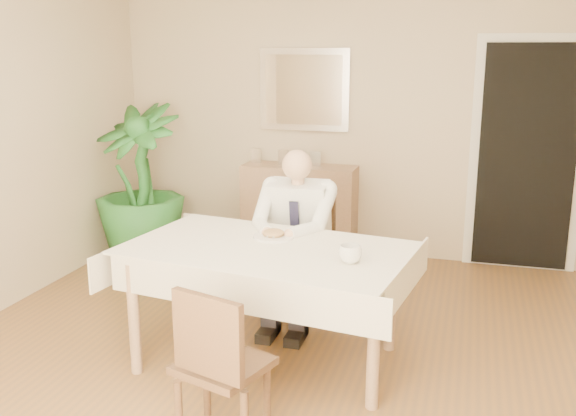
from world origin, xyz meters
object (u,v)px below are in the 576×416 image
(chair_near, at_px, (217,360))
(sideboard, at_px, (299,210))
(potted_palm, at_px, (139,183))
(dining_table, at_px, (267,260))
(chair_far, at_px, (304,244))
(coffee_mug, at_px, (350,254))
(seated_man, at_px, (293,231))

(chair_near, bearing_deg, sideboard, 115.46)
(potted_palm, bearing_deg, dining_table, -42.88)
(dining_table, relative_size, chair_far, 2.05)
(dining_table, relative_size, coffee_mug, 14.57)
(dining_table, relative_size, sideboard, 1.73)
(chair_near, relative_size, sideboard, 0.78)
(chair_near, bearing_deg, dining_table, 110.53)
(chair_far, bearing_deg, potted_palm, 156.26)
(seated_man, bearing_deg, dining_table, -90.00)
(chair_far, distance_m, chair_near, 1.81)
(dining_table, bearing_deg, coffee_mug, -6.88)
(sideboard, xyz_separation_m, potted_palm, (-1.38, -0.55, 0.29))
(dining_table, xyz_separation_m, chair_near, (0.05, -0.93, -0.20))
(chair_near, height_order, potted_palm, potted_palm)
(chair_near, bearing_deg, seated_man, 109.38)
(coffee_mug, height_order, sideboard, sideboard)
(seated_man, height_order, potted_palm, potted_palm)
(potted_palm, bearing_deg, seated_man, -30.63)
(chair_far, distance_m, sideboard, 1.36)
(chair_far, relative_size, sideboard, 0.85)
(seated_man, relative_size, coffee_mug, 9.76)
(chair_near, xyz_separation_m, potted_palm, (-1.81, 2.57, 0.25))
(chair_near, xyz_separation_m, coffee_mug, (0.49, 0.79, 0.33))
(coffee_mug, bearing_deg, chair_near, -122.04)
(chair_far, height_order, sideboard, chair_far)
(chair_near, relative_size, potted_palm, 0.58)
(dining_table, height_order, seated_man, seated_man)
(dining_table, bearing_deg, sideboard, 108.29)
(chair_far, xyz_separation_m, seated_man, (0.00, -0.29, 0.18))
(chair_near, distance_m, potted_palm, 3.15)
(seated_man, bearing_deg, sideboard, 103.56)
(seated_man, xyz_separation_m, potted_palm, (-1.76, 1.04, 0.03))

